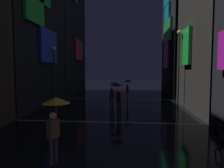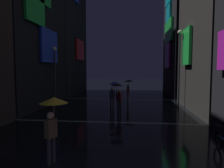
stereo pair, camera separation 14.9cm
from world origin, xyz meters
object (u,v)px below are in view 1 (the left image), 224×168
(pedestrian_midstreet_left_black, at_px, (128,85))
(pedestrian_foreground_right_black, at_px, (117,90))
(streetlamp_right_far, at_px, (179,60))
(streetlamp_left_far, at_px, (54,68))
(pedestrian_near_crossing_yellow, at_px, (55,111))
(pedestrian_far_right_blue, at_px, (114,87))

(pedestrian_midstreet_left_black, relative_size, pedestrian_foreground_right_black, 1.00)
(streetlamp_right_far, height_order, streetlamp_left_far, streetlamp_right_far)
(pedestrian_midstreet_left_black, relative_size, pedestrian_near_crossing_yellow, 1.00)
(pedestrian_midstreet_left_black, distance_m, pedestrian_near_crossing_yellow, 11.86)
(pedestrian_midstreet_left_black, distance_m, pedestrian_foreground_right_black, 4.57)
(pedestrian_near_crossing_yellow, bearing_deg, pedestrian_foreground_right_black, 78.08)
(pedestrian_near_crossing_yellow, xyz_separation_m, streetlamp_left_far, (-3.86, 9.71, 1.43))
(pedestrian_near_crossing_yellow, height_order, streetlamp_left_far, streetlamp_left_far)
(pedestrian_far_right_blue, bearing_deg, pedestrian_near_crossing_yellow, -97.26)
(pedestrian_far_right_blue, distance_m, streetlamp_right_far, 5.65)
(streetlamp_left_far, bearing_deg, pedestrian_far_right_blue, -11.69)
(streetlamp_left_far, bearing_deg, streetlamp_right_far, 2.65)
(streetlamp_right_far, bearing_deg, pedestrian_foreground_right_black, -146.81)
(pedestrian_near_crossing_yellow, height_order, pedestrian_far_right_blue, same)
(pedestrian_near_crossing_yellow, distance_m, streetlamp_right_far, 12.07)
(pedestrian_foreground_right_black, bearing_deg, pedestrian_far_right_blue, 104.61)
(streetlamp_right_far, bearing_deg, pedestrian_far_right_blue, -163.52)
(pedestrian_near_crossing_yellow, height_order, streetlamp_right_far, streetlamp_right_far)
(pedestrian_foreground_right_black, bearing_deg, streetlamp_right_far, 33.19)
(pedestrian_near_crossing_yellow, xyz_separation_m, pedestrian_far_right_blue, (1.11, 8.69, 0.00))
(pedestrian_midstreet_left_black, xyz_separation_m, pedestrian_near_crossing_yellow, (-2.13, -11.67, 0.00))
(pedestrian_near_crossing_yellow, bearing_deg, pedestrian_midstreet_left_black, 79.65)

